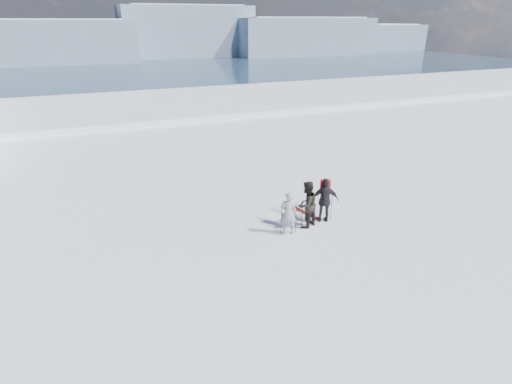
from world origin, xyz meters
The scene contains 8 objects.
lake_basin centered at (0.00, 30.00, -6.50)m, with size 820.00×820.00×71.62m.
far_mountain_range centered at (29.60, 454.78, -7.19)m, with size 770.00×110.00×53.00m.
skier_grey centered at (-1.10, 2.30, 0.90)m, with size 0.66×0.43×1.80m, color #91969F.
skier_dark centered at (-0.14, 2.57, 1.00)m, with size 0.97×0.76×2.01m, color black.
skier_pack centered at (0.81, 2.70, 0.98)m, with size 1.14×0.48×1.95m, color black.
backpack centered at (0.92, 2.93, 2.24)m, with size 0.42×0.23×0.59m, color red.
ski_poles centered at (-0.10, 2.45, 0.63)m, with size 2.57×0.44×1.36m.
skis_loose centered at (0.43, 3.74, 0.01)m, with size 0.76×1.66×0.03m.
Camera 1 is at (-7.59, -10.32, 7.93)m, focal length 28.00 mm.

